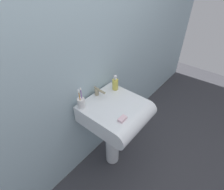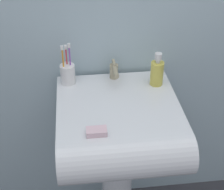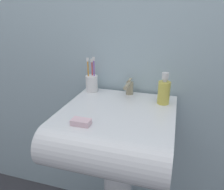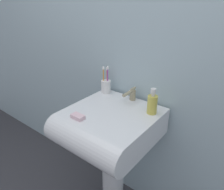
# 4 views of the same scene
# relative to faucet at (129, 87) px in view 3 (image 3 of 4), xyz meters

# --- Properties ---
(wall_back) EXTENTS (5.00, 0.05, 2.40)m
(wall_back) POSITION_rel_faucet_xyz_m (-0.01, 0.10, 0.26)
(wall_back) COLOR #9EB7C1
(wall_back) RESTS_ON ground
(sink_basin) EXTENTS (0.53, 0.57, 0.18)m
(sink_basin) POSITION_rel_faucet_xyz_m (-0.01, -0.25, -0.14)
(sink_basin) COLOR white
(sink_basin) RESTS_ON sink_pedestal
(faucet) EXTENTS (0.04, 0.14, 0.09)m
(faucet) POSITION_rel_faucet_xyz_m (0.00, 0.00, 0.00)
(faucet) COLOR tan
(faucet) RESTS_ON sink_basin
(toothbrush_cup) EXTENTS (0.07, 0.07, 0.20)m
(toothbrush_cup) POSITION_rel_faucet_xyz_m (-0.22, -0.00, 0.00)
(toothbrush_cup) COLOR white
(toothbrush_cup) RESTS_ON sink_basin
(soap_bottle) EXTENTS (0.06, 0.06, 0.16)m
(soap_bottle) POSITION_rel_faucet_xyz_m (0.19, -0.06, 0.02)
(soap_bottle) COLOR gold
(soap_bottle) RESTS_ON sink_basin
(bar_soap) EXTENTS (0.08, 0.05, 0.02)m
(bar_soap) POSITION_rel_faucet_xyz_m (-0.11, -0.38, -0.04)
(bar_soap) COLOR silver
(bar_soap) RESTS_ON sink_basin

